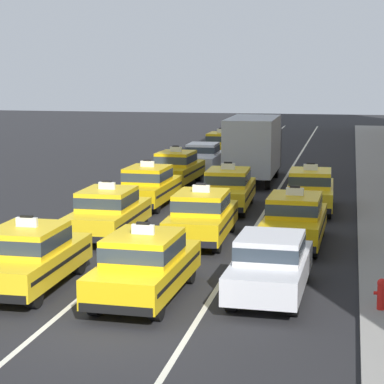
# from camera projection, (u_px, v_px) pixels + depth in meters

# --- Properties ---
(ground_plane) EXTENTS (160.00, 160.00, 0.00)m
(ground_plane) POSITION_uv_depth(u_px,v_px,m) (115.00, 332.00, 16.31)
(ground_plane) COLOR #232326
(lane_stripe_left_center) EXTENTS (0.14, 80.00, 0.01)m
(lane_stripe_left_center) POSITION_uv_depth(u_px,v_px,m) (211.00, 188.00, 35.94)
(lane_stripe_left_center) COLOR silver
(lane_stripe_left_center) RESTS_ON ground
(lane_stripe_center_right) EXTENTS (0.14, 80.00, 0.01)m
(lane_stripe_center_right) POSITION_uv_depth(u_px,v_px,m) (278.00, 190.00, 35.28)
(lane_stripe_center_right) COLOR silver
(lane_stripe_center_right) RESTS_ON ground
(taxi_left_nearest) EXTENTS (1.86, 4.58, 1.96)m
(taxi_left_nearest) POSITION_uv_depth(u_px,v_px,m) (30.00, 256.00, 19.35)
(taxi_left_nearest) COLOR black
(taxi_left_nearest) RESTS_ON ground
(taxi_left_second) EXTENTS (1.85, 4.57, 1.96)m
(taxi_left_second) POSITION_uv_depth(u_px,v_px,m) (108.00, 212.00, 25.27)
(taxi_left_second) COLOR black
(taxi_left_second) RESTS_ON ground
(taxi_left_third) EXTENTS (1.88, 4.59, 1.96)m
(taxi_left_third) POSITION_uv_depth(u_px,v_px,m) (148.00, 185.00, 30.96)
(taxi_left_third) COLOR black
(taxi_left_third) RESTS_ON ground
(taxi_left_fourth) EXTENTS (1.97, 4.62, 1.96)m
(taxi_left_fourth) POSITION_uv_depth(u_px,v_px,m) (176.00, 167.00, 36.52)
(taxi_left_fourth) COLOR black
(taxi_left_fourth) RESTS_ON ground
(sedan_left_fifth) EXTENTS (1.81, 4.32, 1.58)m
(sedan_left_fifth) POSITION_uv_depth(u_px,v_px,m) (203.00, 156.00, 41.36)
(sedan_left_fifth) COLOR black
(sedan_left_fifth) RESTS_ON ground
(taxi_left_sixth) EXTENTS (1.87, 4.58, 1.96)m
(taxi_left_sixth) POSITION_uv_depth(u_px,v_px,m) (222.00, 145.00, 47.23)
(taxi_left_sixth) COLOR black
(taxi_left_sixth) RESTS_ON ground
(taxi_center_nearest) EXTENTS (1.92, 4.60, 1.96)m
(taxi_center_nearest) POSITION_uv_depth(u_px,v_px,m) (145.00, 264.00, 18.49)
(taxi_center_nearest) COLOR black
(taxi_center_nearest) RESTS_ON ground
(taxi_center_second) EXTENTS (1.90, 4.59, 1.96)m
(taxi_center_second) POSITION_uv_depth(u_px,v_px,m) (202.00, 215.00, 24.67)
(taxi_center_second) COLOR black
(taxi_center_second) RESTS_ON ground
(taxi_center_third) EXTENTS (1.97, 4.62, 1.96)m
(taxi_center_third) POSITION_uv_depth(u_px,v_px,m) (228.00, 188.00, 30.20)
(taxi_center_third) COLOR black
(taxi_center_third) RESTS_ON ground
(box_truck_center_fourth) EXTENTS (2.35, 6.98, 3.27)m
(box_truck_center_fourth) POSITION_uv_depth(u_px,v_px,m) (255.00, 146.00, 37.66)
(box_truck_center_fourth) COLOR black
(box_truck_center_fourth) RESTS_ON ground
(sedan_right_nearest) EXTENTS (1.86, 4.34, 1.58)m
(sedan_right_nearest) POSITION_uv_depth(u_px,v_px,m) (270.00, 263.00, 18.70)
(sedan_right_nearest) COLOR black
(sedan_right_nearest) RESTS_ON ground
(taxi_right_second) EXTENTS (1.91, 4.60, 1.96)m
(taxi_right_second) POSITION_uv_depth(u_px,v_px,m) (295.00, 219.00, 24.09)
(taxi_right_second) COLOR black
(taxi_right_second) RESTS_ON ground
(taxi_right_third) EXTENTS (1.92, 4.60, 1.96)m
(taxi_right_third) POSITION_uv_depth(u_px,v_px,m) (310.00, 189.00, 29.97)
(taxi_right_third) COLOR black
(taxi_right_third) RESTS_ON ground
(fire_hydrant) EXTENTS (0.36, 0.22, 0.73)m
(fire_hydrant) POSITION_uv_depth(u_px,v_px,m) (382.00, 293.00, 17.28)
(fire_hydrant) COLOR red
(fire_hydrant) RESTS_ON sidewalk_curb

